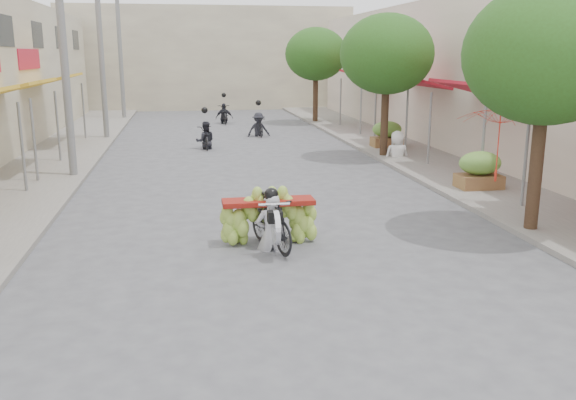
{
  "coord_description": "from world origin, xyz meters",
  "views": [
    {
      "loc": [
        -1.95,
        -7.64,
        3.8
      ],
      "look_at": [
        -0.04,
        3.44,
        1.1
      ],
      "focal_mm": 38.0,
      "sensor_mm": 36.0,
      "label": 1
    }
  ],
  "objects": [
    {
      "name": "ground",
      "position": [
        0.0,
        0.0,
        0.0
      ],
      "size": [
        120.0,
        120.0,
        0.0
      ],
      "primitive_type": "plane",
      "color": "#58585D",
      "rests_on": "ground"
    },
    {
      "name": "sidewalk_left",
      "position": [
        -7.0,
        15.0,
        0.06
      ],
      "size": [
        4.0,
        60.0,
        0.12
      ],
      "primitive_type": "cube",
      "color": "gray",
      "rests_on": "ground"
    },
    {
      "name": "sidewalk_right",
      "position": [
        7.0,
        15.0,
        0.06
      ],
      "size": [
        4.0,
        60.0,
        0.12
      ],
      "primitive_type": "cube",
      "color": "gray",
      "rests_on": "ground"
    },
    {
      "name": "shophouse_row_right",
      "position": [
        11.99,
        14.0,
        3.0
      ],
      "size": [
        9.77,
        40.0,
        6.0
      ],
      "color": "beige",
      "rests_on": "ground"
    },
    {
      "name": "far_building",
      "position": [
        0.0,
        38.0,
        3.5
      ],
      "size": [
        20.0,
        6.0,
        7.0
      ],
      "primitive_type": "cube",
      "color": "#BCB194",
      "rests_on": "ground"
    },
    {
      "name": "utility_pole_mid",
      "position": [
        -5.4,
        12.0,
        4.03
      ],
      "size": [
        0.6,
        0.24,
        8.0
      ],
      "color": "slate",
      "rests_on": "ground"
    },
    {
      "name": "utility_pole_far",
      "position": [
        -5.4,
        21.0,
        4.03
      ],
      "size": [
        0.6,
        0.24,
        8.0
      ],
      "color": "slate",
      "rests_on": "ground"
    },
    {
      "name": "utility_pole_back",
      "position": [
        -5.4,
        30.0,
        4.03
      ],
      "size": [
        0.6,
        0.24,
        8.0
      ],
      "color": "slate",
      "rests_on": "ground"
    },
    {
      "name": "street_tree_near",
      "position": [
        5.4,
        4.0,
        3.78
      ],
      "size": [
        3.4,
        3.4,
        5.25
      ],
      "color": "#3A2719",
      "rests_on": "ground"
    },
    {
      "name": "street_tree_mid",
      "position": [
        5.4,
        14.0,
        3.78
      ],
      "size": [
        3.4,
        3.4,
        5.25
      ],
      "color": "#3A2719",
      "rests_on": "ground"
    },
    {
      "name": "street_tree_far",
      "position": [
        5.4,
        26.0,
        3.78
      ],
      "size": [
        3.4,
        3.4,
        5.25
      ],
      "color": "#3A2719",
      "rests_on": "ground"
    },
    {
      "name": "produce_crate_mid",
      "position": [
        6.2,
        8.0,
        0.71
      ],
      "size": [
        1.2,
        0.88,
        1.16
      ],
      "color": "brown",
      "rests_on": "ground"
    },
    {
      "name": "produce_crate_far",
      "position": [
        6.2,
        16.0,
        0.71
      ],
      "size": [
        1.2,
        0.88,
        1.16
      ],
      "color": "brown",
      "rests_on": "ground"
    },
    {
      "name": "banana_motorbike",
      "position": [
        -0.31,
        4.03,
        0.7
      ],
      "size": [
        2.2,
        1.96,
        2.12
      ],
      "color": "black",
      "rests_on": "ground"
    },
    {
      "name": "market_umbrella",
      "position": [
        5.82,
        6.37,
        2.56
      ],
      "size": [
        2.33,
        2.33,
        1.92
      ],
      "rotation": [
        0.0,
        0.0,
        -0.11
      ],
      "color": "red",
      "rests_on": "ground"
    },
    {
      "name": "pedestrian",
      "position": [
        5.79,
        13.59,
        1.07
      ],
      "size": [
        0.94,
        0.57,
        1.89
      ],
      "rotation": [
        0.0,
        0.0,
        3.12
      ],
      "color": "white",
      "rests_on": "ground"
    },
    {
      "name": "bg_motorbike_a",
      "position": [
        -1.07,
        17.44,
        0.75
      ],
      "size": [
        0.82,
        1.58,
        1.95
      ],
      "color": "black",
      "rests_on": "ground"
    },
    {
      "name": "bg_motorbike_b",
      "position": [
        1.55,
        20.89,
        0.87
      ],
      "size": [
        1.12,
        1.61,
        1.95
      ],
      "color": "black",
      "rests_on": "ground"
    },
    {
      "name": "bg_motorbike_c",
      "position": [
        0.34,
        26.72,
        0.78
      ],
      "size": [
        0.97,
        1.75,
        1.95
      ],
      "color": "black",
      "rests_on": "ground"
    }
  ]
}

